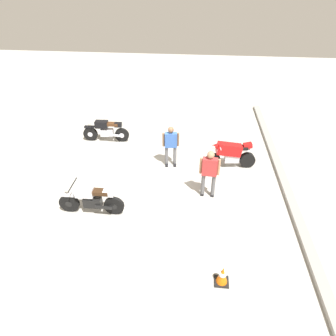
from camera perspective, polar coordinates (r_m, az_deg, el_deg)
name	(u,v)px	position (r m, az deg, el deg)	size (l,w,h in m)	color
ground_plane	(160,171)	(11.46, -1.49, -0.61)	(40.00, 40.00, 0.00)	#ADAAA3
curb_edge	(282,177)	(11.80, 21.25, -1.64)	(14.00, 0.30, 0.15)	gray
motorcycle_silver_cruiser	(91,200)	(9.56, -14.68, -5.92)	(0.70, 2.09, 1.09)	black
motorcycle_black_cruiser	(106,130)	(13.66, -11.93, 7.13)	(0.70, 2.09, 1.09)	black
motorcycle_red_sportbike	(231,154)	(11.67, 12.04, 2.72)	(0.70, 1.96, 1.14)	black
person_in_red_shirt	(209,171)	(9.73, 8.01, -0.59)	(0.33, 0.68, 1.76)	#59595B
person_in_blue_shirt	(171,144)	(11.36, 0.54, 4.68)	(0.36, 0.65, 1.67)	#59595B
traffic_cone	(222,275)	(7.77, 10.49, -19.75)	(0.36, 0.36, 0.53)	black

